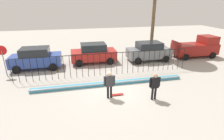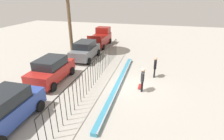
% 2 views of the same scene
% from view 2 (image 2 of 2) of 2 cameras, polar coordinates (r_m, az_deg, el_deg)
% --- Properties ---
extents(ground_plane, '(60.00, 60.00, 0.00)m').
position_cam_2_polar(ground_plane, '(13.35, 7.01, -5.48)').
color(ground_plane, '#ADA89E').
extents(bowl_coping_ledge, '(11.00, 0.40, 0.27)m').
position_cam_2_polar(bowl_coping_ledge, '(13.46, 2.13, -4.47)').
color(bowl_coping_ledge, teal).
rests_on(bowl_coping_ledge, ground).
extents(perimeter_fence, '(14.04, 0.04, 1.87)m').
position_cam_2_polar(perimeter_fence, '(13.49, -5.49, 0.32)').
color(perimeter_fence, black).
rests_on(perimeter_fence, ground).
extents(skateboarder, '(0.71, 0.27, 1.76)m').
position_cam_2_polar(skateboarder, '(12.44, 9.85, -2.44)').
color(skateboarder, black).
rests_on(skateboarder, ground).
extents(skateboard, '(0.80, 0.20, 0.07)m').
position_cam_2_polar(skateboard, '(13.38, 8.93, -5.23)').
color(skateboard, '#A51E19').
rests_on(skateboard, ground).
extents(camera_operator, '(0.70, 0.26, 1.73)m').
position_cam_2_polar(camera_operator, '(14.82, 13.74, 1.44)').
color(camera_operator, black).
rests_on(camera_operator, ground).
extents(parked_car_blue, '(4.30, 2.12, 1.90)m').
position_cam_2_polar(parked_car_blue, '(10.77, -31.41, -10.71)').
color(parked_car_blue, '#2D479E').
rests_on(parked_car_blue, ground).
extents(parked_car_red, '(4.30, 2.12, 1.90)m').
position_cam_2_polar(parked_car_red, '(14.56, -18.92, 0.14)').
color(parked_car_red, '#B2231E').
rests_on(parked_car_red, ground).
extents(parked_car_gray, '(4.30, 2.12, 1.90)m').
position_cam_2_polar(parked_car_gray, '(18.90, -8.63, 6.36)').
color(parked_car_gray, slate).
rests_on(parked_car_gray, ground).
extents(pickup_truck, '(4.70, 2.12, 2.24)m').
position_cam_2_polar(pickup_truck, '(23.96, -3.70, 10.32)').
color(pickup_truck, maroon).
rests_on(pickup_truck, ground).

